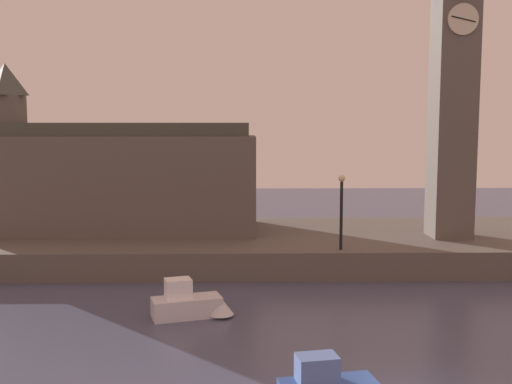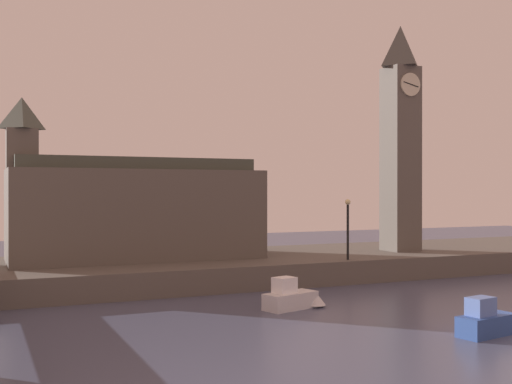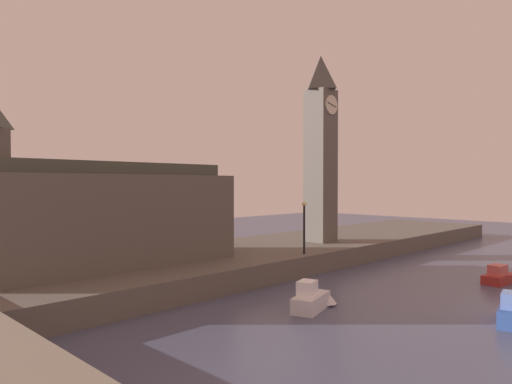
{
  "view_description": "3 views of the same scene",
  "coord_description": "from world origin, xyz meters",
  "px_view_note": "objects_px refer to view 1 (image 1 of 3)",
  "views": [
    {
      "loc": [
        -5.13,
        -16.12,
        7.98
      ],
      "look_at": [
        -4.48,
        16.15,
        4.4
      ],
      "focal_mm": 42.51,
      "sensor_mm": 36.0,
      "label": 1
    },
    {
      "loc": [
        -22.0,
        -19.66,
        6.0
      ],
      "look_at": [
        -5.86,
        16.55,
        5.89
      ],
      "focal_mm": 43.96,
      "sensor_mm": 36.0,
      "label": 2
    },
    {
      "loc": [
        -27.14,
        -6.61,
        6.78
      ],
      "look_at": [
        -2.34,
        17.72,
        6.11
      ],
      "focal_mm": 32.51,
      "sensor_mm": 36.0,
      "label": 3
    }
  ],
  "objects_px": {
    "clock_tower": "(453,87)",
    "boat_ferry_white": "(192,304)",
    "parliament_hall": "(120,178)",
    "streetlamp": "(341,203)"
  },
  "relations": [
    {
      "from": "clock_tower",
      "to": "boat_ferry_white",
      "type": "bearing_deg",
      "value": -144.66
    },
    {
      "from": "clock_tower",
      "to": "streetlamp",
      "type": "relative_size",
      "value": 4.27
    },
    {
      "from": "clock_tower",
      "to": "parliament_hall",
      "type": "distance_m",
      "value": 20.49
    },
    {
      "from": "parliament_hall",
      "to": "clock_tower",
      "type": "bearing_deg",
      "value": -7.6
    },
    {
      "from": "clock_tower",
      "to": "boat_ferry_white",
      "type": "distance_m",
      "value": 19.8
    },
    {
      "from": "boat_ferry_white",
      "to": "clock_tower",
      "type": "bearing_deg",
      "value": 35.34
    },
    {
      "from": "clock_tower",
      "to": "boat_ferry_white",
      "type": "xyz_separation_m",
      "value": [
        -14.13,
        -10.02,
        -9.59
      ]
    },
    {
      "from": "streetlamp",
      "to": "boat_ferry_white",
      "type": "xyz_separation_m",
      "value": [
        -7.25,
        -6.42,
        -3.39
      ]
    },
    {
      "from": "clock_tower",
      "to": "boat_ferry_white",
      "type": "height_order",
      "value": "clock_tower"
    },
    {
      "from": "boat_ferry_white",
      "to": "parliament_hall",
      "type": "bearing_deg",
      "value": 113.41
    }
  ]
}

